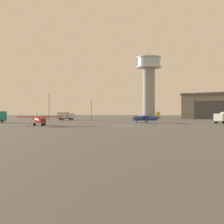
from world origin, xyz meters
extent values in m
plane|color=#60605E|center=(0.00, 0.00, 0.00)|extent=(400.00, 400.00, 0.00)
cylinder|color=gray|center=(15.25, 76.28, 12.18)|extent=(5.83, 5.83, 24.36)
cylinder|color=silver|center=(15.25, 76.28, 24.66)|extent=(11.84, 11.84, 0.60)
cylinder|color=#99B7C6|center=(15.25, 76.28, 27.03)|extent=(10.89, 10.89, 4.12)
cylinder|color=silver|center=(15.25, 76.28, 29.34)|extent=(11.84, 11.84, 0.50)
cylinder|color=#38383D|center=(15.25, 76.28, 31.59)|extent=(0.16, 0.16, 4.00)
cube|color=#6B665B|center=(43.29, 63.17, 5.03)|extent=(31.54, 30.20, 10.07)
cube|color=#4A4740|center=(43.29, 63.17, 10.57)|extent=(32.37, 31.03, 1.00)
cube|color=#38383A|center=(37.71, 55.03, 3.78)|extent=(11.33, 7.84, 7.55)
cylinder|color=#2847A8|center=(6.71, 16.63, 1.25)|extent=(6.48, 1.71, 1.27)
cone|color=#38383D|center=(3.27, 16.39, 1.25)|extent=(0.98, 0.95, 0.89)
cube|color=#38383D|center=(3.27, 16.39, 1.25)|extent=(0.07, 0.11, 1.95)
cube|color=#2847A8|center=(6.40, 16.61, 1.99)|extent=(2.24, 10.35, 0.21)
cylinder|color=gold|center=(6.29, 18.25, 1.57)|extent=(0.15, 1.01, 1.39)
cylinder|color=gold|center=(6.51, 14.97, 1.57)|extent=(0.15, 1.01, 1.39)
cube|color=#99B7C6|center=(5.48, 16.55, 1.60)|extent=(1.20, 1.09, 0.72)
cone|color=#2847A8|center=(10.15, 16.87, 1.36)|extent=(1.50, 1.05, 0.95)
cube|color=gold|center=(10.15, 16.87, 2.18)|extent=(1.14, 0.20, 1.75)
cube|color=#2847A8|center=(10.15, 16.87, 1.51)|extent=(1.13, 3.14, 0.10)
cylinder|color=black|center=(4.25, 16.46, 0.31)|extent=(0.21, 0.63, 0.62)
cylinder|color=black|center=(6.83, 17.77, 0.31)|extent=(0.21, 0.63, 0.62)
cylinder|color=black|center=(6.99, 15.52, 0.31)|extent=(0.21, 0.63, 0.62)
cylinder|color=red|center=(-18.55, 0.28, 1.23)|extent=(4.05, 6.15, 1.25)
cone|color=#38383D|center=(-16.96, -2.72, 1.23)|extent=(1.20, 1.21, 0.88)
cube|color=#38383D|center=(-16.96, -2.72, 1.23)|extent=(0.12, 0.10, 1.92)
cube|color=red|center=(-18.40, 0.01, 1.96)|extent=(9.63, 6.06, 0.20)
cylinder|color=#287A42|center=(-19.83, -0.74, 1.54)|extent=(0.92, 0.54, 1.37)
cylinder|color=#287A42|center=(-16.98, 0.77, 1.54)|extent=(0.92, 0.54, 1.37)
cube|color=#99B7C6|center=(-17.98, -0.79, 1.58)|extent=(1.40, 1.45, 0.71)
cone|color=red|center=(-20.13, 3.28, 1.33)|extent=(1.49, 1.69, 0.94)
cube|color=#287A42|center=(-20.13, 3.28, 2.14)|extent=(0.63, 1.04, 1.72)
cube|color=red|center=(-20.13, 3.28, 1.48)|extent=(3.10, 2.22, 0.10)
cylinder|color=black|center=(-17.41, -1.86, 0.30)|extent=(0.61, 0.43, 0.61)
cylinder|color=black|center=(-19.62, -0.06, 0.30)|extent=(0.61, 0.43, 0.61)
cylinder|color=black|center=(-17.66, 0.98, 0.30)|extent=(0.61, 0.43, 0.61)
cube|color=#38383D|center=(-19.29, 40.75, 0.62)|extent=(5.97, 3.13, 0.24)
cube|color=#B7BABF|center=(-17.30, 40.27, 1.59)|extent=(2.09, 2.63, 1.70)
cube|color=#99B7C6|center=(-16.58, 40.10, 1.93)|extent=(0.54, 1.94, 0.85)
cube|color=#B7BABF|center=(-20.22, 40.97, 1.82)|extent=(4.24, 3.14, 2.15)
cylinder|color=black|center=(-17.11, 41.30, 0.50)|extent=(0.50, 1.04, 1.00)
cylinder|color=black|center=(-17.60, 39.27, 0.50)|extent=(0.50, 1.04, 1.00)
cylinder|color=black|center=(-20.71, 42.16, 0.50)|extent=(0.50, 1.04, 1.00)
cylinder|color=black|center=(-21.20, 40.13, 0.50)|extent=(0.50, 1.04, 1.00)
cube|color=white|center=(24.96, 10.47, 1.66)|extent=(2.98, 3.14, 1.83)
cube|color=#99B7C6|center=(24.30, 9.97, 2.02)|extent=(1.39, 1.80, 0.92)
cylinder|color=black|center=(24.31, 11.44, 0.50)|extent=(0.82, 0.96, 1.00)
cylinder|color=black|center=(-34.23, 19.69, 0.50)|extent=(0.45, 1.03, 1.00)
cylinder|color=#38383D|center=(28.59, 45.86, 5.00)|extent=(0.18, 0.18, 10.00)
sphere|color=#F9E5B2|center=(28.59, 45.86, 10.22)|extent=(0.44, 0.44, 0.44)
cylinder|color=#38383D|center=(-10.99, 52.94, 3.85)|extent=(0.18, 0.18, 7.71)
sphere|color=#F9E5B2|center=(-10.99, 52.94, 7.93)|extent=(0.44, 0.44, 0.44)
cylinder|color=#38383D|center=(-25.69, 42.14, 4.72)|extent=(0.18, 0.18, 9.45)
sphere|color=#F9E5B2|center=(-25.69, 42.14, 9.67)|extent=(0.44, 0.44, 0.44)
cube|color=black|center=(-4.37, 5.82, 0.02)|extent=(0.36, 0.36, 0.04)
cone|color=orange|center=(-4.37, 5.82, 0.39)|extent=(0.30, 0.30, 0.69)
cylinder|color=white|center=(-4.37, 5.82, 0.42)|extent=(0.21, 0.21, 0.08)
camera|label=1|loc=(-2.64, -62.72, 3.08)|focal=46.01mm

